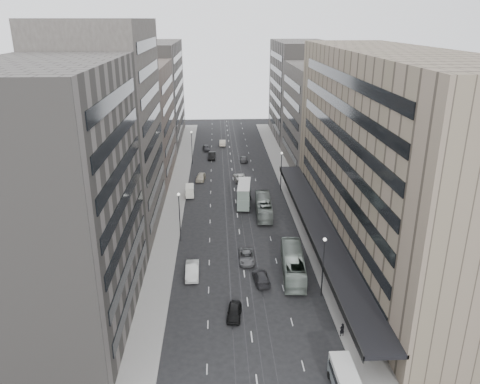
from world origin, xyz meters
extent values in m
plane|color=black|center=(0.00, 0.00, 0.00)|extent=(220.00, 220.00, 0.00)
cube|color=gray|center=(12.00, 37.50, 0.07)|extent=(4.00, 125.00, 0.15)
cube|color=gray|center=(-12.00, 37.50, 0.07)|extent=(4.00, 125.00, 0.15)
cube|color=#7B6B5A|center=(21.50, 8.00, 15.00)|extent=(15.00, 60.00, 30.00)
cube|color=black|center=(12.00, 8.00, 4.00)|extent=(4.40, 60.00, 0.50)
cube|color=#443F3B|center=(21.50, 52.00, 12.00)|extent=(15.00, 28.00, 24.00)
cube|color=#5E5954|center=(21.50, 82.00, 14.00)|extent=(15.00, 32.00, 28.00)
cube|color=#5E5954|center=(-21.50, -8.00, 15.00)|extent=(15.00, 28.00, 30.00)
cube|color=#443F3B|center=(-21.50, 19.00, 17.00)|extent=(15.00, 26.00, 34.00)
cube|color=#66584F|center=(-21.50, 46.00, 12.50)|extent=(15.00, 28.00, 25.00)
cube|color=#5E5954|center=(-21.50, 79.00, 14.00)|extent=(15.00, 38.00, 28.00)
cylinder|color=#262628|center=(9.70, -5.00, 4.00)|extent=(0.16, 0.16, 8.00)
sphere|color=silver|center=(9.70, -5.00, 8.10)|extent=(0.44, 0.44, 0.44)
cylinder|color=#262628|center=(9.70, 35.00, 4.00)|extent=(0.16, 0.16, 8.00)
sphere|color=silver|center=(9.70, 35.00, 8.10)|extent=(0.44, 0.44, 0.44)
cylinder|color=#262628|center=(-9.70, 12.00, 4.00)|extent=(0.16, 0.16, 8.00)
sphere|color=silver|center=(-9.70, 12.00, 8.10)|extent=(0.44, 0.44, 0.44)
cylinder|color=#262628|center=(-9.70, 55.00, 4.00)|extent=(0.16, 0.16, 8.00)
sphere|color=silver|center=(-9.70, 55.00, 8.10)|extent=(0.44, 0.44, 0.44)
imported|color=gray|center=(6.82, 0.47, 1.68)|extent=(3.86, 12.25, 3.36)
imported|color=gray|center=(4.83, 22.15, 1.58)|extent=(3.15, 11.42, 3.15)
cube|color=slate|center=(1.50, 26.80, 1.50)|extent=(3.09, 8.39, 2.10)
cube|color=slate|center=(1.50, 26.80, 3.46)|extent=(3.01, 8.06, 1.82)
cube|color=silver|center=(1.50, 26.80, 4.43)|extent=(3.09, 8.39, 0.11)
cylinder|color=black|center=(0.07, 23.98, 0.46)|extent=(0.35, 0.93, 0.91)
cylinder|color=black|center=(2.34, 23.75, 0.46)|extent=(0.35, 0.93, 0.91)
cylinder|color=black|center=(0.66, 29.85, 0.46)|extent=(0.35, 0.93, 0.91)
cylinder|color=black|center=(2.93, 29.62, 0.46)|extent=(0.35, 0.93, 0.91)
cube|color=slate|center=(8.30, -21.54, 1.01)|extent=(2.07, 4.93, 1.28)
cube|color=silver|center=(8.30, -21.54, 2.15)|extent=(2.03, 4.83, 1.01)
cylinder|color=black|center=(7.27, -19.92, 0.37)|extent=(0.21, 0.73, 0.73)
cylinder|color=black|center=(9.33, -19.92, 0.37)|extent=(0.21, 0.73, 0.73)
cube|color=silver|center=(-9.20, 32.11, 0.86)|extent=(1.81, 3.75, 1.13)
cube|color=silver|center=(-9.20, 32.11, 1.88)|extent=(1.77, 3.67, 0.89)
cylinder|color=black|center=(-9.98, 30.86, 0.29)|extent=(0.19, 0.60, 0.59)
cylinder|color=black|center=(-8.32, 30.93, 0.29)|extent=(0.19, 0.60, 0.59)
cylinder|color=black|center=(-10.08, 33.29, 0.29)|extent=(0.19, 0.60, 0.59)
cylinder|color=black|center=(-8.42, 33.36, 0.29)|extent=(0.19, 0.60, 0.59)
imported|color=black|center=(-1.82, -9.12, 0.71)|extent=(2.16, 4.33, 1.42)
imported|color=silver|center=(-7.31, 0.80, 0.86)|extent=(1.89, 5.23, 1.71)
imported|color=slate|center=(0.58, 4.71, 0.69)|extent=(2.30, 4.96, 1.38)
imported|color=#2A292C|center=(2.19, -1.25, 0.70)|extent=(2.37, 5.00, 1.41)
imported|color=#B6AE97|center=(-7.27, 42.20, 0.79)|extent=(2.40, 4.84, 1.59)
imported|color=black|center=(-4.84, 59.33, 0.85)|extent=(1.96, 5.20, 1.70)
imported|color=silver|center=(1.49, 41.86, 0.75)|extent=(3.06, 5.61, 1.49)
imported|color=#535355|center=(3.20, 56.74, 0.66)|extent=(2.03, 4.64, 1.33)
imported|color=#29292B|center=(-6.44, 67.30, 0.77)|extent=(2.32, 4.71, 1.55)
imported|color=beige|center=(-1.91, 72.78, 0.83)|extent=(1.85, 5.05, 1.65)
imported|color=black|center=(10.20, -13.55, 0.98)|extent=(0.69, 0.56, 1.66)
camera|label=1|loc=(-3.58, -56.95, 33.94)|focal=35.00mm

